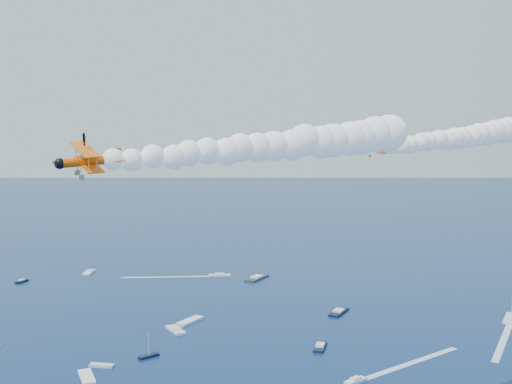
{
  "coord_description": "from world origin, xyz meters",
  "views": [
    {
      "loc": [
        6.13,
        -72.77,
        59.34
      ],
      "look_at": [
        2.66,
        20.34,
        51.62
      ],
      "focal_mm": 42.85,
      "sensor_mm": 36.0,
      "label": 1
    }
  ],
  "objects": [
    {
      "name": "spectator_boats",
      "position": [
        -6.89,
        114.66,
        0.35
      ],
      "size": [
        240.82,
        167.27,
        0.7
      ],
      "color": "silver",
      "rests_on": "ground"
    },
    {
      "name": "smoke_trail_lead",
      "position": [
        42.71,
        53.22,
        60.22
      ],
      "size": [
        52.43,
        50.83,
        9.61
      ],
      "primitive_type": null,
      "rotation": [
        0.0,
        0.0,
        3.79
      ],
      "color": "white"
    },
    {
      "name": "biplane_trail",
      "position": [
        -17.42,
        2.66,
        56.9
      ],
      "size": [
        12.22,
        13.32,
        8.04
      ],
      "primitive_type": null,
      "rotation": [
        -0.2,
        0.07,
        3.66
      ],
      "color": "#EC5704"
    },
    {
      "name": "biplane_lead",
      "position": [
        22.73,
        38.02,
        58.35
      ],
      "size": [
        10.3,
        10.88,
        6.65
      ],
      "primitive_type": null,
      "rotation": [
        -0.23,
        0.07,
        3.79
      ],
      "color": "#F35505"
    },
    {
      "name": "boat_wakes",
      "position": [
        6.8,
        100.08,
        0.03
      ],
      "size": [
        144.48,
        195.57,
        0.04
      ],
      "color": "white",
      "rests_on": "ground"
    },
    {
      "name": "smoke_trail_trail",
      "position": [
        4.41,
        15.05,
        58.77
      ],
      "size": [
        52.21,
        45.97,
        9.61
      ],
      "primitive_type": null,
      "rotation": [
        0.0,
        0.0,
        3.66
      ],
      "color": "white"
    }
  ]
}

